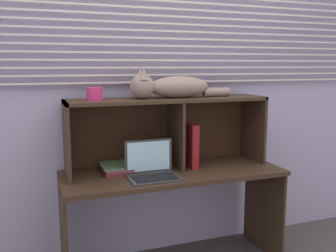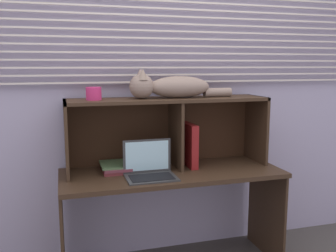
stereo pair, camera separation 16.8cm
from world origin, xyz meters
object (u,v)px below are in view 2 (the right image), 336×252
cat (170,87)px  book_stack (116,167)px  laptop (150,169)px  binder_upright (189,145)px  small_basket (94,94)px

cat → book_stack: bearing=179.5°
laptop → book_stack: laptop is taller
cat → binder_upright: cat is taller
laptop → small_basket: small_basket is taller
book_stack → cat: bearing=-0.5°
laptop → small_basket: 0.61m
laptop → small_basket: bearing=150.3°
laptop → small_basket: size_ratio=3.20×
book_stack → small_basket: size_ratio=2.45×
laptop → cat: bearing=43.9°
cat → binder_upright: (0.14, -0.00, -0.41)m
binder_upright → small_basket: (-0.65, 0.00, 0.38)m
binder_upright → small_basket: bearing=180.0°
laptop → binder_upright: 0.39m
cat → small_basket: cat is taller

